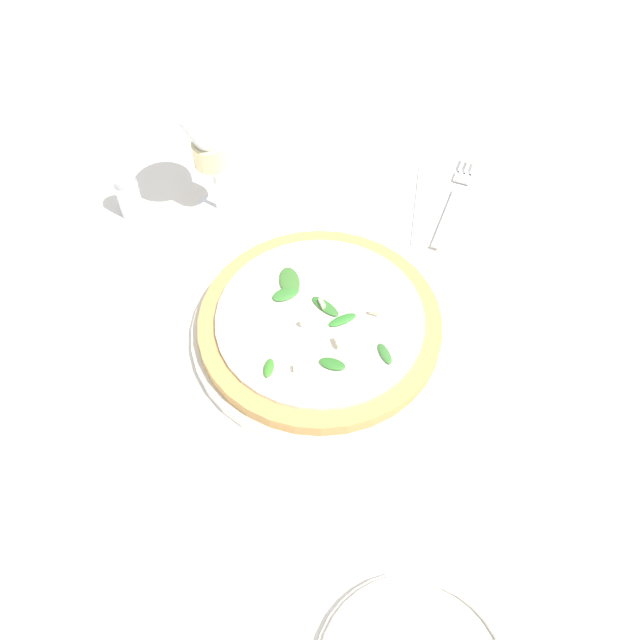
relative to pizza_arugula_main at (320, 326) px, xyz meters
name	(u,v)px	position (x,y,z in m)	size (l,w,h in m)	color
ground_plane	(334,355)	(-0.02, -0.03, -0.02)	(6.00, 6.00, 0.00)	silver
pizza_arugula_main	(320,326)	(0.00, 0.00, 0.00)	(0.32, 0.32, 0.05)	silver
wine_glass	(208,140)	(0.15, 0.22, 0.11)	(0.09, 0.09, 0.18)	white
napkin	(452,207)	(0.28, -0.09, -0.01)	(0.18, 0.14, 0.01)	silver
fork	(453,202)	(0.28, -0.09, -0.01)	(0.19, 0.02, 0.00)	silver
shaker_pepper	(129,196)	(0.10, 0.33, 0.02)	(0.03, 0.03, 0.07)	silver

